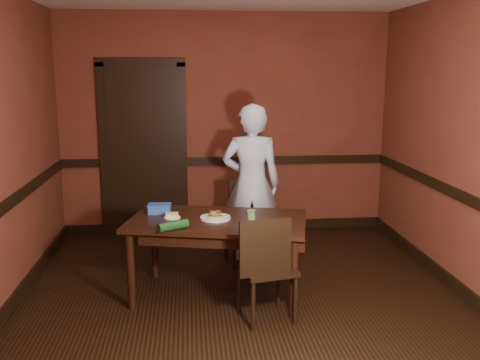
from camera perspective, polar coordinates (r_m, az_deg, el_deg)
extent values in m
cube|color=black|center=(4.77, 0.41, -13.31)|extent=(4.00, 4.50, 0.01)
cube|color=brown|center=(6.60, -1.59, 5.91)|extent=(4.00, 0.02, 2.70)
cube|color=brown|center=(2.20, 6.54, -6.11)|extent=(4.00, 0.02, 2.70)
cube|color=brown|center=(4.99, 23.95, 3.01)|extent=(0.02, 4.50, 2.70)
cube|color=black|center=(6.65, -1.56, 2.04)|extent=(4.00, 0.03, 0.10)
cube|color=black|center=(5.07, 23.38, -2.03)|extent=(0.03, 4.50, 0.10)
cube|color=black|center=(6.84, -1.52, -4.92)|extent=(4.00, 0.03, 0.12)
cube|color=black|center=(4.97, -23.60, -12.54)|extent=(0.03, 4.50, 0.12)
cube|color=black|center=(5.32, 22.64, -10.86)|extent=(0.03, 4.50, 0.12)
cube|color=black|center=(6.61, -10.25, 2.89)|extent=(0.85, 0.04, 2.05)
cube|color=black|center=(6.68, -14.30, 2.82)|extent=(0.10, 0.06, 2.15)
cube|color=black|center=(6.61, -6.12, 3.01)|extent=(0.10, 0.06, 2.15)
cube|color=black|center=(6.55, -10.58, 12.25)|extent=(1.05, 0.06, 0.10)
cube|color=black|center=(4.85, -2.37, -8.28)|extent=(1.70, 1.19, 0.72)
imported|color=silver|center=(5.60, 1.21, -0.42)|extent=(0.66, 0.47, 1.68)
cylinder|color=white|center=(4.74, -2.65, -4.07)|extent=(0.27, 0.27, 0.01)
cube|color=#A77851|center=(4.73, -2.65, -3.88)|extent=(0.12, 0.11, 0.02)
ellipsoid|color=#3E9028|center=(4.73, -2.65, -3.61)|extent=(0.11, 0.10, 0.03)
cylinder|color=red|center=(4.74, -2.97, -3.37)|extent=(0.05, 0.05, 0.01)
cylinder|color=red|center=(4.72, -2.27, -3.43)|extent=(0.05, 0.05, 0.01)
cylinder|color=#7BAF59|center=(4.70, -3.02, -3.51)|extent=(0.03, 0.03, 0.01)
cylinder|color=#7BAF59|center=(4.75, -2.36, -3.33)|extent=(0.03, 0.03, 0.01)
cylinder|color=#7BAF59|center=(4.72, -2.65, -3.42)|extent=(0.03, 0.03, 0.01)
cylinder|color=#63913F|center=(4.68, 1.22, -3.86)|extent=(0.07, 0.07, 0.08)
cylinder|color=beige|center=(4.67, 1.22, -3.34)|extent=(0.07, 0.07, 0.01)
cylinder|color=white|center=(4.79, -7.26, -3.99)|extent=(0.15, 0.15, 0.01)
cube|color=#DACB64|center=(4.79, -7.26, -3.72)|extent=(0.11, 0.07, 0.04)
cube|color=blue|center=(4.95, -8.57, -3.11)|extent=(0.21, 0.15, 0.08)
cube|color=blue|center=(4.94, -8.59, -2.62)|extent=(0.22, 0.16, 0.01)
cylinder|color=#144019|center=(4.44, -7.16, -4.85)|extent=(0.27, 0.20, 0.07)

